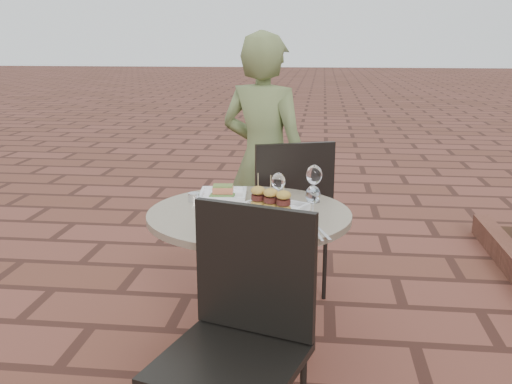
# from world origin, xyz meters

# --- Properties ---
(ground) EXTENTS (60.00, 60.00, 0.00)m
(ground) POSITION_xyz_m (0.00, 0.00, 0.00)
(ground) COLOR brown
(ground) RESTS_ON ground
(cafe_table) EXTENTS (0.90, 0.90, 0.73)m
(cafe_table) POSITION_xyz_m (0.04, -0.22, 0.48)
(cafe_table) COLOR gray
(cafe_table) RESTS_ON ground
(chair_far) EXTENTS (0.56, 0.56, 0.93)m
(chair_far) POSITION_xyz_m (0.17, 0.50, 0.55)
(chair_far) COLOR black
(chair_far) RESTS_ON ground
(chair_near) EXTENTS (0.55, 0.55, 0.93)m
(chair_near) POSITION_xyz_m (0.09, -0.90, 0.55)
(chair_near) COLOR black
(chair_near) RESTS_ON ground
(diner) EXTENTS (0.65, 0.55, 1.52)m
(diner) POSITION_xyz_m (0.01, 0.70, 0.76)
(diner) COLOR #5C6839
(diner) RESTS_ON ground
(plate_salmon) EXTENTS (0.24, 0.24, 0.06)m
(plate_salmon) POSITION_xyz_m (-0.12, 0.00, 0.75)
(plate_salmon) COLOR white
(plate_salmon) RESTS_ON cafe_table
(plate_sliders) EXTENTS (0.35, 0.35, 0.17)m
(plate_sliders) POSITION_xyz_m (0.13, -0.21, 0.77)
(plate_sliders) COLOR white
(plate_sliders) RESTS_ON cafe_table
(plate_tuna) EXTENTS (0.21, 0.21, 0.03)m
(plate_tuna) POSITION_xyz_m (0.05, -0.40, 0.74)
(plate_tuna) COLOR white
(plate_tuna) RESTS_ON cafe_table
(wine_glass_right) EXTENTS (0.06, 0.06, 0.15)m
(wine_glass_right) POSITION_xyz_m (0.31, -0.30, 0.83)
(wine_glass_right) COLOR white
(wine_glass_right) RESTS_ON cafe_table
(wine_glass_mid) EXTENTS (0.06, 0.06, 0.15)m
(wine_glass_mid) POSITION_xyz_m (0.15, -0.10, 0.84)
(wine_glass_mid) COLOR white
(wine_glass_mid) RESTS_ON cafe_table
(wine_glass_far) EXTENTS (0.08, 0.08, 0.18)m
(wine_glass_far) POSITION_xyz_m (0.31, -0.03, 0.85)
(wine_glass_far) COLOR white
(wine_glass_far) RESTS_ON cafe_table
(steel_ramekin) EXTENTS (0.07, 0.07, 0.04)m
(steel_ramekin) POSITION_xyz_m (-0.24, -0.09, 0.75)
(steel_ramekin) COLOR silver
(steel_ramekin) RESTS_ON cafe_table
(cutlery_set) EXTENTS (0.13, 0.21, 0.00)m
(cutlery_set) POSITION_xyz_m (0.34, -0.48, 0.73)
(cutlery_set) COLOR silver
(cutlery_set) RESTS_ON cafe_table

